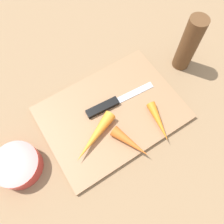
# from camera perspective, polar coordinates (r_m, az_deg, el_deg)

# --- Properties ---
(ground_plane) EXTENTS (1.40, 1.40, 0.00)m
(ground_plane) POSITION_cam_1_polar(r_m,az_deg,el_deg) (0.60, 0.00, -0.48)
(ground_plane) COLOR #8C6D4C
(cutting_board) EXTENTS (0.36, 0.26, 0.01)m
(cutting_board) POSITION_cam_1_polar(r_m,az_deg,el_deg) (0.59, 0.00, -0.24)
(cutting_board) COLOR #99704C
(cutting_board) RESTS_ON ground_plane
(knife) EXTENTS (0.20, 0.03, 0.01)m
(knife) POSITION_cam_1_polar(r_m,az_deg,el_deg) (0.59, -1.28, 1.70)
(knife) COLOR #B7B7BC
(knife) RESTS_ON cutting_board
(carrot_longest) EXTENTS (0.14, 0.09, 0.03)m
(carrot_longest) POSITION_cam_1_polar(r_m,az_deg,el_deg) (0.55, -4.47, -6.34)
(carrot_longest) COLOR orange
(carrot_longest) RESTS_ON cutting_board
(carrot_medium) EXTENTS (0.05, 0.11, 0.02)m
(carrot_medium) POSITION_cam_1_polar(r_m,az_deg,el_deg) (0.58, 11.88, -2.46)
(carrot_medium) COLOR orange
(carrot_medium) RESTS_ON cutting_board
(carrot_shortest) EXTENTS (0.06, 0.11, 0.03)m
(carrot_shortest) POSITION_cam_1_polar(r_m,az_deg,el_deg) (0.55, 4.74, -7.79)
(carrot_shortest) COLOR orange
(carrot_shortest) RESTS_ON cutting_board
(small_bowl) EXTENTS (0.11, 0.11, 0.04)m
(small_bowl) POSITION_cam_1_polar(r_m,az_deg,el_deg) (0.58, -22.67, -12.81)
(small_bowl) COLOR red
(small_bowl) RESTS_ON ground_plane
(pepper_grinder) EXTENTS (0.05, 0.05, 0.17)m
(pepper_grinder) POSITION_cam_1_polar(r_m,az_deg,el_deg) (0.65, 18.96, 15.97)
(pepper_grinder) COLOR brown
(pepper_grinder) RESTS_ON ground_plane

